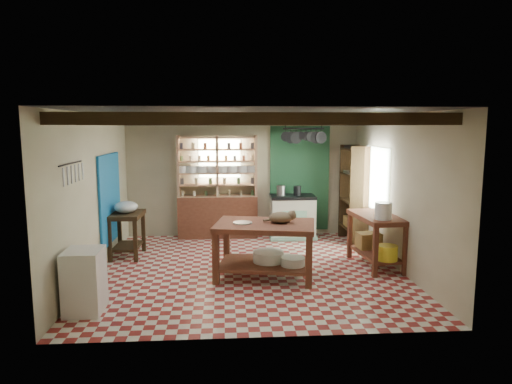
{
  "coord_description": "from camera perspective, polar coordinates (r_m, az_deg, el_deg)",
  "views": [
    {
      "loc": [
        -0.41,
        -7.4,
        2.39
      ],
      "look_at": [
        0.14,
        0.3,
        1.27
      ],
      "focal_mm": 32.0,
      "sensor_mm": 36.0,
      "label": 1
    }
  ],
  "objects": [
    {
      "name": "window_right",
      "position": [
        8.94,
        14.84,
        1.59
      ],
      "size": [
        0.02,
        1.3,
        1.2
      ],
      "primitive_type": "cube",
      "color": "silver",
      "rests_on": "wall_right"
    },
    {
      "name": "enamel_bowl",
      "position": [
        8.65,
        -15.94,
        -1.8
      ],
      "size": [
        0.44,
        0.44,
        0.21
      ],
      "primitive_type": "ellipsoid",
      "rotation": [
        0.0,
        0.0,
        -0.03
      ],
      "color": "white",
      "rests_on": "prep_table"
    },
    {
      "name": "wicker_basket",
      "position": [
        8.4,
        13.92,
        -5.9
      ],
      "size": [
        0.42,
        0.35,
        0.27
      ],
      "primitive_type": "cube",
      "rotation": [
        0.0,
        0.0,
        0.08
      ],
      "color": "olive",
      "rests_on": "right_counter"
    },
    {
      "name": "blue_wall_patch",
      "position": [
        8.65,
        -17.79,
        -0.75
      ],
      "size": [
        0.04,
        1.4,
        1.6
      ],
      "primitive_type": "cube",
      "color": "#1769AC",
      "rests_on": "wall_left"
    },
    {
      "name": "kettle_left",
      "position": [
        9.72,
        3.14,
        0.19
      ],
      "size": [
        0.19,
        0.19,
        0.21
      ],
      "primitive_type": "cylinder",
      "rotation": [
        0.0,
        0.0,
        -0.0
      ],
      "color": "#93949A",
      "rests_on": "stove"
    },
    {
      "name": "kettle_right",
      "position": [
        9.77,
        5.17,
        0.18
      ],
      "size": [
        0.16,
        0.16,
        0.2
      ],
      "primitive_type": "cylinder",
      "rotation": [
        0.0,
        0.0,
        -0.0
      ],
      "color": "black",
      "rests_on": "stove"
    },
    {
      "name": "wall_back",
      "position": [
        9.97,
        -1.67,
        1.94
      ],
      "size": [
        5.0,
        0.04,
        2.6
      ],
      "primitive_type": "cube",
      "color": "beige",
      "rests_on": "floor"
    },
    {
      "name": "shelving_unit",
      "position": [
        9.8,
        -4.83,
        0.63
      ],
      "size": [
        1.7,
        0.34,
        2.2
      ],
      "primitive_type": "cube",
      "color": "tan",
      "rests_on": "floor"
    },
    {
      "name": "tall_rack",
      "position": [
        9.68,
        12.12,
        -0.21
      ],
      "size": [
        0.4,
        0.86,
        2.0
      ],
      "primitive_type": "cube",
      "color": "#382513",
      "rests_on": "floor"
    },
    {
      "name": "window_back",
      "position": [
        9.9,
        -4.57,
        4.2
      ],
      "size": [
        0.9,
        0.02,
        0.8
      ],
      "primitive_type": "cube",
      "color": "silver",
      "rests_on": "wall_back"
    },
    {
      "name": "basin_large",
      "position": [
        7.39,
        1.55,
        -8.07
      ],
      "size": [
        0.58,
        0.58,
        0.17
      ],
      "primitive_type": "cylinder",
      "rotation": [
        0.0,
        0.0,
        -0.19
      ],
      "color": "white",
      "rests_on": "work_table"
    },
    {
      "name": "basin_small",
      "position": [
        7.23,
        4.62,
        -8.63
      ],
      "size": [
        0.45,
        0.45,
        0.13
      ],
      "primitive_type": "cylinder",
      "rotation": [
        0.0,
        0.0,
        -0.19
      ],
      "color": "white",
      "rests_on": "work_table"
    },
    {
      "name": "ceiling",
      "position": [
        7.41,
        -0.9,
        9.84
      ],
      "size": [
        5.0,
        5.0,
        0.02
      ],
      "primitive_type": "cube",
      "color": "#434348",
      "rests_on": "wall_back"
    },
    {
      "name": "pot_rack",
      "position": [
        9.6,
        5.95,
        6.92
      ],
      "size": [
        0.86,
        0.12,
        0.36
      ],
      "primitive_type": "cube",
      "color": "black",
      "rests_on": "ceiling"
    },
    {
      "name": "green_wall_patch",
      "position": [
        10.07,
        5.46,
        1.69
      ],
      "size": [
        1.3,
        0.04,
        2.3
      ],
      "primitive_type": "cube",
      "color": "#205232",
      "rests_on": "wall_back"
    },
    {
      "name": "work_table",
      "position": [
        7.31,
        1.12,
        -7.26
      ],
      "size": [
        1.71,
        1.31,
        0.88
      ],
      "primitive_type": "cube",
      "rotation": [
        0.0,
        0.0,
        -0.19
      ],
      "color": "brown",
      "rests_on": "floor"
    },
    {
      "name": "wall_right",
      "position": [
        8.02,
        17.24,
        0.04
      ],
      "size": [
        0.04,
        5.0,
        2.6
      ],
      "primitive_type": "cube",
      "color": "beige",
      "rests_on": "floor"
    },
    {
      "name": "cat",
      "position": [
        7.22,
        3.15,
        -3.19
      ],
      "size": [
        0.4,
        0.3,
        0.18
      ],
      "primitive_type": "ellipsoid",
      "rotation": [
        0.0,
        0.0,
        -0.02
      ],
      "color": "#826B4B",
      "rests_on": "work_table"
    },
    {
      "name": "steel_tray",
      "position": [
        7.2,
        -1.69,
        -3.85
      ],
      "size": [
        0.35,
        0.35,
        0.02
      ],
      "primitive_type": "cylinder",
      "rotation": [
        0.0,
        0.0,
        -0.19
      ],
      "color": "#93949A",
      "rests_on": "work_table"
    },
    {
      "name": "floor",
      "position": [
        7.79,
        -0.86,
        -9.72
      ],
      "size": [
        5.0,
        5.0,
        0.02
      ],
      "primitive_type": "cube",
      "color": "maroon",
      "rests_on": "ground"
    },
    {
      "name": "stove",
      "position": [
        9.85,
        4.56,
        -3.08
      ],
      "size": [
        0.95,
        0.64,
        0.93
      ],
      "primitive_type": "cube",
      "rotation": [
        0.0,
        0.0,
        -0.0
      ],
      "color": "beige",
      "rests_on": "floor"
    },
    {
      "name": "white_cabinet",
      "position": [
        6.39,
        -20.65,
        -10.36
      ],
      "size": [
        0.47,
        0.56,
        0.82
      ],
      "primitive_type": "cube",
      "rotation": [
        0.0,
        0.0,
        0.01
      ],
      "color": "white",
      "rests_on": "floor"
    },
    {
      "name": "ceiling_beams",
      "position": [
        7.41,
        -0.9,
        8.92
      ],
      "size": [
        5.0,
        3.8,
        0.15
      ],
      "primitive_type": "cube",
      "color": "#382513",
      "rests_on": "ceiling"
    },
    {
      "name": "white_bucket",
      "position": [
        7.66,
        15.62,
        -2.27
      ],
      "size": [
        0.3,
        0.3,
        0.28
      ],
      "primitive_type": "cylinder",
      "rotation": [
        0.0,
        0.0,
        0.08
      ],
      "color": "white",
      "rests_on": "right_counter"
    },
    {
      "name": "utensil_rail",
      "position": [
        6.55,
        -22.11,
        2.27
      ],
      "size": [
        0.06,
        0.9,
        0.28
      ],
      "primitive_type": "cube",
      "color": "black",
      "rests_on": "wall_left"
    },
    {
      "name": "right_counter",
      "position": [
        8.12,
        14.76,
        -5.9
      ],
      "size": [
        0.73,
        1.3,
        0.9
      ],
      "primitive_type": "cube",
      "rotation": [
        0.0,
        0.0,
        0.08
      ],
      "color": "brown",
      "rests_on": "floor"
    },
    {
      "name": "prep_table",
      "position": [
        8.76,
        -15.8,
        -5.15
      ],
      "size": [
        0.58,
        0.83,
        0.82
      ],
      "primitive_type": "cube",
      "rotation": [
        0.0,
        0.0,
        -0.03
      ],
      "color": "#382513",
      "rests_on": "floor"
    },
    {
      "name": "yellow_tub",
      "position": [
        7.74,
        16.07,
        -7.31
      ],
      "size": [
        0.36,
        0.36,
        0.25
      ],
      "primitive_type": "cylinder",
      "rotation": [
        0.0,
        0.0,
        0.08
      ],
      "color": "gold",
      "rests_on": "right_counter"
    },
    {
      "name": "wall_left",
      "position": [
        7.77,
        -19.62,
        -0.33
      ],
      "size": [
        0.04,
        5.0,
        2.6
      ],
      "primitive_type": "cube",
      "color": "beige",
      "rests_on": "floor"
    },
    {
      "name": "wall_front",
      "position": [
        5.04,
        0.69,
        -4.28
      ],
      "size": [
        5.0,
        0.04,
        2.6
      ],
      "primitive_type": "cube",
      "color": "beige",
      "rests_on": "floor"
    }
  ]
}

